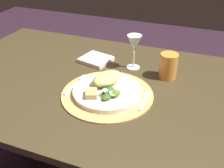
# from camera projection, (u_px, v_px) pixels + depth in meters

# --- Properties ---
(dining_table) EXTENTS (1.48, 0.86, 0.74)m
(dining_table) POSITION_uv_depth(u_px,v_px,m) (106.00, 107.00, 1.15)
(dining_table) COLOR #3D321D
(dining_table) RESTS_ON ground
(placemat) EXTENTS (0.35, 0.35, 0.01)m
(placemat) POSITION_uv_depth(u_px,v_px,m) (107.00, 94.00, 1.01)
(placemat) COLOR tan
(placemat) RESTS_ON dining_table
(dinner_plate) EXTENTS (0.26, 0.26, 0.02)m
(dinner_plate) POSITION_uv_depth(u_px,v_px,m) (107.00, 91.00, 1.00)
(dinner_plate) COLOR silver
(dinner_plate) RESTS_ON placemat
(pasta_serving) EXTENTS (0.13, 0.15, 0.04)m
(pasta_serving) POSITION_uv_depth(u_px,v_px,m) (107.00, 78.00, 1.03)
(pasta_serving) COLOR #D6C96C
(pasta_serving) RESTS_ON dinner_plate
(salad_greens) EXTENTS (0.08, 0.10, 0.03)m
(salad_greens) POSITION_uv_depth(u_px,v_px,m) (110.00, 93.00, 0.96)
(salad_greens) COLOR #2A572E
(salad_greens) RESTS_ON dinner_plate
(bread_piece) EXTENTS (0.06, 0.07, 0.02)m
(bread_piece) POSITION_uv_depth(u_px,v_px,m) (91.00, 93.00, 0.96)
(bread_piece) COLOR tan
(bread_piece) RESTS_ON dinner_plate
(fork) EXTENTS (0.02, 0.16, 0.00)m
(fork) POSITION_uv_depth(u_px,v_px,m) (74.00, 85.00, 1.05)
(fork) COLOR silver
(fork) RESTS_ON placemat
(spoon) EXTENTS (0.03, 0.13, 0.01)m
(spoon) POSITION_uv_depth(u_px,v_px,m) (146.00, 97.00, 0.98)
(spoon) COLOR silver
(spoon) RESTS_ON placemat
(napkin) EXTENTS (0.16, 0.15, 0.02)m
(napkin) POSITION_uv_depth(u_px,v_px,m) (96.00, 60.00, 1.25)
(napkin) COLOR white
(napkin) RESTS_ON dining_table
(wine_glass) EXTENTS (0.06, 0.06, 0.16)m
(wine_glass) POSITION_uv_depth(u_px,v_px,m) (134.00, 45.00, 1.14)
(wine_glass) COLOR silver
(wine_glass) RESTS_ON dining_table
(amber_tumbler) EXTENTS (0.07, 0.07, 0.11)m
(amber_tumbler) POSITION_uv_depth(u_px,v_px,m) (168.00, 66.00, 1.10)
(amber_tumbler) COLOR orange
(amber_tumbler) RESTS_ON dining_table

